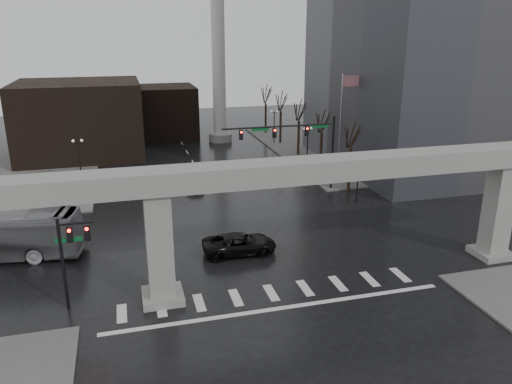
% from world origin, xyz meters
% --- Properties ---
extents(ground, '(160.00, 160.00, 0.00)m').
position_xyz_m(ground, '(0.00, 0.00, 0.00)').
color(ground, black).
rests_on(ground, ground).
extents(sidewalk_ne, '(28.00, 36.00, 0.15)m').
position_xyz_m(sidewalk_ne, '(26.00, 36.00, 0.07)').
color(sidewalk_ne, '#615F5C').
rests_on(sidewalk_ne, ground).
extents(elevated_guideway, '(48.00, 2.60, 8.70)m').
position_xyz_m(elevated_guideway, '(1.26, 0.00, 6.88)').
color(elevated_guideway, gray).
rests_on(elevated_guideway, ground).
extents(building_far_left, '(16.00, 14.00, 10.00)m').
position_xyz_m(building_far_left, '(-14.00, 42.00, 5.00)').
color(building_far_left, black).
rests_on(building_far_left, ground).
extents(building_far_mid, '(10.00, 10.00, 8.00)m').
position_xyz_m(building_far_mid, '(-2.00, 52.00, 4.00)').
color(building_far_mid, black).
rests_on(building_far_mid, ground).
extents(smokestack, '(3.60, 3.60, 30.00)m').
position_xyz_m(smokestack, '(6.00, 46.00, 13.35)').
color(smokestack, silver).
rests_on(smokestack, ground).
extents(signal_mast_arm, '(12.12, 0.43, 8.00)m').
position_xyz_m(signal_mast_arm, '(8.99, 18.80, 5.83)').
color(signal_mast_arm, black).
rests_on(signal_mast_arm, ground).
extents(signal_left_pole, '(2.30, 0.30, 6.00)m').
position_xyz_m(signal_left_pole, '(-12.25, 0.50, 4.07)').
color(signal_left_pole, black).
rests_on(signal_left_pole, ground).
extents(flagpole_assembly, '(2.06, 0.12, 12.00)m').
position_xyz_m(flagpole_assembly, '(15.29, 22.00, 7.53)').
color(flagpole_assembly, silver).
rests_on(flagpole_assembly, ground).
extents(lamp_right_0, '(1.22, 0.32, 5.11)m').
position_xyz_m(lamp_right_0, '(13.50, 14.00, 3.47)').
color(lamp_right_0, black).
rests_on(lamp_right_0, ground).
extents(lamp_right_1, '(1.22, 0.32, 5.11)m').
position_xyz_m(lamp_right_1, '(13.50, 28.00, 3.47)').
color(lamp_right_1, black).
rests_on(lamp_right_1, ground).
extents(lamp_right_2, '(1.22, 0.32, 5.11)m').
position_xyz_m(lamp_right_2, '(13.50, 42.00, 3.47)').
color(lamp_right_2, black).
rests_on(lamp_right_2, ground).
extents(lamp_left_0, '(1.22, 0.32, 5.11)m').
position_xyz_m(lamp_left_0, '(-13.50, 14.00, 3.47)').
color(lamp_left_0, black).
rests_on(lamp_left_0, ground).
extents(lamp_left_1, '(1.22, 0.32, 5.11)m').
position_xyz_m(lamp_left_1, '(-13.50, 28.00, 3.47)').
color(lamp_left_1, black).
rests_on(lamp_left_1, ground).
extents(lamp_left_2, '(1.22, 0.32, 5.11)m').
position_xyz_m(lamp_left_2, '(-13.50, 42.00, 3.47)').
color(lamp_left_2, black).
rests_on(lamp_left_2, ground).
extents(tree_right_0, '(1.09, 1.58, 7.50)m').
position_xyz_m(tree_right_0, '(14.53, 18.02, 2.79)').
color(tree_right_0, black).
rests_on(tree_right_0, ground).
extents(tree_right_1, '(1.09, 1.61, 7.67)m').
position_xyz_m(tree_right_1, '(14.53, 26.02, 2.85)').
color(tree_right_1, black).
rests_on(tree_right_1, ground).
extents(tree_right_2, '(1.10, 1.63, 7.85)m').
position_xyz_m(tree_right_2, '(14.53, 34.02, 2.91)').
color(tree_right_2, black).
rests_on(tree_right_2, ground).
extents(tree_right_3, '(1.11, 1.66, 8.02)m').
position_xyz_m(tree_right_3, '(14.53, 42.02, 2.98)').
color(tree_right_3, black).
rests_on(tree_right_3, ground).
extents(tree_right_4, '(1.12, 1.69, 8.19)m').
position_xyz_m(tree_right_4, '(14.53, 50.02, 3.04)').
color(tree_right_4, black).
rests_on(tree_right_4, ground).
extents(pickup_truck, '(5.78, 2.78, 1.59)m').
position_xyz_m(pickup_truck, '(-0.59, 5.51, 0.79)').
color(pickup_truck, black).
rests_on(pickup_truck, ground).
extents(far_car, '(2.15, 3.95, 1.27)m').
position_xyz_m(far_car, '(-1.74, 22.72, 0.64)').
color(far_car, black).
rests_on(far_car, ground).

